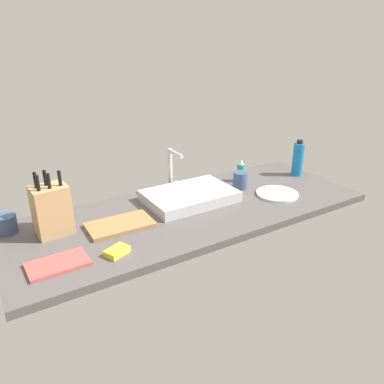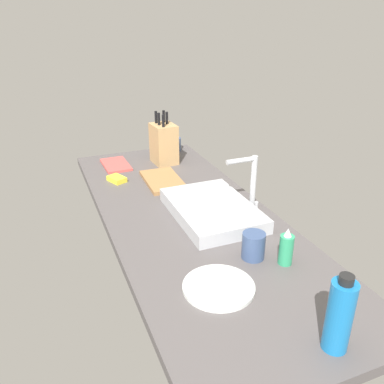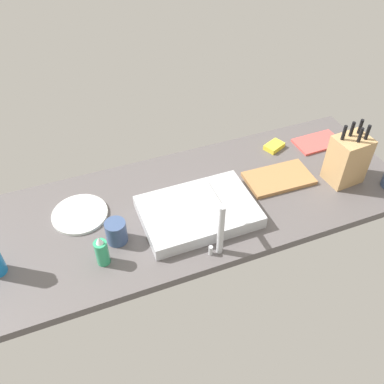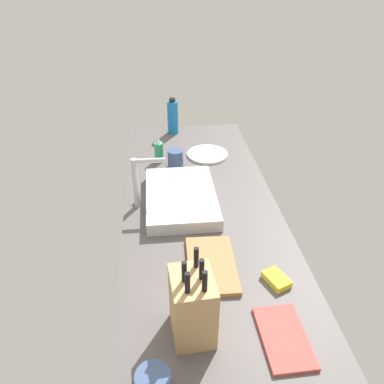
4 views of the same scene
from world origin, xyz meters
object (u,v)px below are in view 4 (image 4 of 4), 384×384
object	(u,v)px
sink_basin	(181,197)
dinner_plate	(207,154)
coffee_mug	(175,159)
dish_sponge	(276,279)
faucet	(139,178)
soap_bottle	(159,151)
water_bottle	(173,117)
knife_block	(193,306)
cutting_board	(212,265)
dish_towel	(284,337)

from	to	relation	value
sink_basin	dinner_plate	distance (cm)	46.79
sink_basin	coffee_mug	world-z (taller)	coffee_mug
coffee_mug	dish_sponge	xyz separation A→B (cm)	(-82.29, -28.33, -3.41)
coffee_mug	dish_sponge	distance (cm)	87.10
faucet	soap_bottle	bearing A→B (deg)	-12.47
water_bottle	dinner_plate	distance (cm)	36.72
knife_block	coffee_mug	distance (cm)	98.86
soap_bottle	dish_sponge	size ratio (longest dim) A/B	1.46
water_bottle	dish_sponge	size ratio (longest dim) A/B	2.39
knife_block	dinner_plate	world-z (taller)	knife_block
sink_basin	dish_sponge	xyz separation A→B (cm)	(-49.81, -28.08, -1.49)
cutting_board	water_bottle	bearing A→B (deg)	3.32
coffee_mug	dish_sponge	world-z (taller)	coffee_mug
knife_block	water_bottle	size ratio (longest dim) A/B	1.29
soap_bottle	dish_sponge	world-z (taller)	soap_bottle
coffee_mug	soap_bottle	bearing A→B (deg)	49.42
water_bottle	dinner_plate	world-z (taller)	water_bottle
sink_basin	water_bottle	size ratio (longest dim) A/B	2.05
sink_basin	faucet	distance (cm)	20.40
cutting_board	coffee_mug	size ratio (longest dim) A/B	3.08
water_bottle	coffee_mug	xyz separation A→B (cm)	(-42.15, 1.19, -5.41)
coffee_mug	cutting_board	bearing A→B (deg)	-173.85
soap_bottle	water_bottle	xyz separation A→B (cm)	(35.20, -9.30, 4.35)
water_bottle	dish_towel	bearing A→B (deg)	-171.02
dish_towel	soap_bottle	bearing A→B (deg)	16.29
sink_basin	faucet	xyz separation A→B (cm)	(-0.48, 17.18, 10.99)
cutting_board	dish_towel	bearing A→B (deg)	-151.94
coffee_mug	dinner_plate	bearing A→B (deg)	-58.81
dish_towel	dish_sponge	bearing A→B (deg)	-10.85
sink_basin	knife_block	xyz separation A→B (cm)	(-66.17, 1.70, 8.19)
faucet	dinner_plate	bearing A→B (deg)	-38.48
faucet	cutting_board	xyz separation A→B (cm)	(-40.00, -24.79, -12.78)
faucet	dish_towel	size ratio (longest dim) A/B	1.05
faucet	knife_block	xyz separation A→B (cm)	(-65.69, -15.48, -2.80)
sink_basin	knife_block	world-z (taller)	knife_block
sink_basin	dinner_plate	world-z (taller)	sink_basin
knife_block	coffee_mug	xyz separation A→B (cm)	(98.65, -1.45, -6.27)
faucet	dish_towel	xyz separation A→B (cm)	(-70.71, -41.16, -13.08)
sink_basin	dish_towel	distance (cm)	75.15
knife_block	cutting_board	size ratio (longest dim) A/B	0.98
dish_towel	dish_sponge	size ratio (longest dim) A/B	2.42
sink_basin	coffee_mug	xyz separation A→B (cm)	(32.48, 0.25, 1.92)
knife_block	dish_sponge	size ratio (longest dim) A/B	3.08
sink_basin	soap_bottle	size ratio (longest dim) A/B	3.36
sink_basin	water_bottle	bearing A→B (deg)	-0.72
cutting_board	dinner_plate	bearing A→B (deg)	-6.81
water_bottle	dinner_plate	size ratio (longest dim) A/B	0.98
sink_basin	cutting_board	size ratio (longest dim) A/B	1.55
faucet	coffee_mug	size ratio (longest dim) A/B	2.48
knife_block	cutting_board	xyz separation A→B (cm)	(25.69, -9.31, -9.98)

